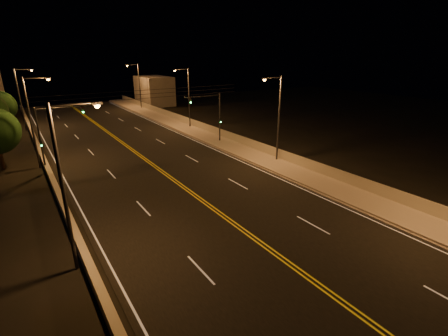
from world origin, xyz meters
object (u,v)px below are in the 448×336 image
tree_2 (0,106)px  streetlight_2 (187,94)px  streetlight_4 (67,179)px  traffic_signal_right (213,113)px  streetlight_3 (138,83)px  traffic_signal_left (50,131)px  streetlight_5 (33,117)px  streetlight_6 (21,96)px  streetlight_1 (277,114)px

tree_2 → streetlight_2: bearing=-27.9°
streetlight_4 → streetlight_2: bearing=52.9°
streetlight_2 → traffic_signal_right: streetlight_2 is taller
streetlight_3 → streetlight_2: bearing=-90.0°
streetlight_3 → traffic_signal_left: streetlight_3 is taller
streetlight_5 → traffic_signal_left: size_ratio=1.42×
streetlight_2 → tree_2: 27.69m
streetlight_2 → streetlight_5: same height
streetlight_5 → streetlight_4: bearing=-90.0°
streetlight_4 → streetlight_6: bearing=90.0°
streetlight_4 → traffic_signal_left: 18.33m
streetlight_4 → traffic_signal_right: streetlight_4 is taller
streetlight_2 → streetlight_6: (-21.45, 12.30, 0.00)m
tree_2 → streetlight_3: bearing=20.9°
streetlight_3 → streetlight_4: 54.95m
streetlight_4 → streetlight_1: bearing=20.3°
streetlight_6 → traffic_signal_left: size_ratio=1.42×
streetlight_4 → tree_2: size_ratio=1.50×
streetlight_1 → traffic_signal_right: 10.51m
streetlight_4 → traffic_signal_left: size_ratio=1.42×
streetlight_1 → streetlight_6: 39.09m
streetlight_1 → tree_2: bearing=126.2°
streetlight_4 → traffic_signal_left: streetlight_4 is taller
streetlight_4 → streetlight_6: size_ratio=1.00×
streetlight_1 → streetlight_5: bearing=150.3°
streetlight_1 → traffic_signal_right: size_ratio=1.42×
streetlight_3 → streetlight_5: 37.23m
streetlight_1 → tree_2: 41.36m
streetlight_5 → traffic_signal_right: bearing=-5.4°
streetlight_6 → traffic_signal_left: (1.09, -22.35, -1.25)m
traffic_signal_left → streetlight_3: bearing=57.8°
streetlight_4 → traffic_signal_right: size_ratio=1.42×
streetlight_1 → traffic_signal_right: streetlight_1 is taller
streetlight_6 → streetlight_1: bearing=-56.7°
streetlight_1 → streetlight_2: 20.38m
streetlight_1 → streetlight_4: 22.86m
streetlight_2 → streetlight_5: (-21.45, -8.15, 0.00)m
streetlight_3 → streetlight_6: (-21.45, -9.98, 0.00)m
streetlight_3 → tree_2: streetlight_3 is taller
streetlight_4 → tree_2: 41.40m
streetlight_6 → tree_2: bearing=167.7°
streetlight_1 → streetlight_5: 24.69m
traffic_signal_right → streetlight_3: bearing=87.4°
streetlight_6 → streetlight_4: bearing=-90.0°
streetlight_1 → traffic_signal_left: bearing=153.1°
streetlight_5 → traffic_signal_left: (1.09, -1.90, -1.25)m
streetlight_3 → traffic_signal_left: (-20.36, -32.33, -1.25)m
tree_2 → streetlight_6: bearing=-12.3°
traffic_signal_right → traffic_signal_left: bearing=180.0°
streetlight_2 → streetlight_6: bearing=150.2°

